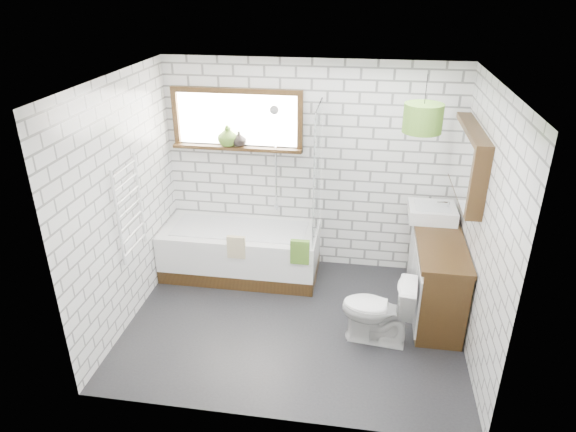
% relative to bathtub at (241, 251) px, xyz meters
% --- Properties ---
extents(floor, '(3.40, 2.60, 0.01)m').
position_rel_bathtub_xyz_m(floor, '(0.77, -0.90, -0.30)').
color(floor, black).
rests_on(floor, ground).
extents(ceiling, '(3.40, 2.60, 0.01)m').
position_rel_bathtub_xyz_m(ceiling, '(0.77, -0.90, 2.21)').
color(ceiling, white).
rests_on(ceiling, ground).
extents(wall_back, '(3.40, 0.01, 2.50)m').
position_rel_bathtub_xyz_m(wall_back, '(0.77, 0.41, 0.95)').
color(wall_back, white).
rests_on(wall_back, ground).
extents(wall_front, '(3.40, 0.01, 2.50)m').
position_rel_bathtub_xyz_m(wall_front, '(0.77, -2.20, 0.95)').
color(wall_front, white).
rests_on(wall_front, ground).
extents(wall_left, '(0.01, 2.60, 2.50)m').
position_rel_bathtub_xyz_m(wall_left, '(-0.93, -0.90, 0.95)').
color(wall_left, white).
rests_on(wall_left, ground).
extents(wall_right, '(0.01, 2.60, 2.50)m').
position_rel_bathtub_xyz_m(wall_right, '(2.48, -0.90, 0.95)').
color(wall_right, white).
rests_on(wall_right, ground).
extents(window, '(1.52, 0.16, 0.68)m').
position_rel_bathtub_xyz_m(window, '(-0.08, 0.36, 1.50)').
color(window, black).
rests_on(window, wall_back).
extents(towel_radiator, '(0.06, 0.52, 1.00)m').
position_rel_bathtub_xyz_m(towel_radiator, '(-0.89, -0.90, 0.90)').
color(towel_radiator, white).
rests_on(towel_radiator, wall_left).
extents(mirror_cabinet, '(0.16, 1.20, 0.70)m').
position_rel_bathtub_xyz_m(mirror_cabinet, '(2.39, -0.30, 1.35)').
color(mirror_cabinet, black).
rests_on(mirror_cabinet, wall_right).
extents(shower_riser, '(0.02, 0.02, 1.30)m').
position_rel_bathtub_xyz_m(shower_riser, '(0.37, 0.36, 1.05)').
color(shower_riser, silver).
rests_on(shower_riser, wall_back).
extents(bathtub, '(1.83, 0.81, 0.59)m').
position_rel_bathtub_xyz_m(bathtub, '(0.00, 0.00, 0.00)').
color(bathtub, white).
rests_on(bathtub, floor).
extents(shower_screen, '(0.02, 0.72, 1.50)m').
position_rel_bathtub_xyz_m(shower_screen, '(0.90, 0.00, 1.05)').
color(shower_screen, white).
rests_on(shower_screen, bathtub).
extents(towel_green, '(0.21, 0.06, 0.28)m').
position_rel_bathtub_xyz_m(towel_green, '(0.77, -0.40, 0.28)').
color(towel_green, '#466F21').
rests_on(towel_green, bathtub).
extents(towel_beige, '(0.20, 0.05, 0.26)m').
position_rel_bathtub_xyz_m(towel_beige, '(0.06, -0.40, 0.28)').
color(towel_beige, '#C0B485').
rests_on(towel_beige, bathtub).
extents(vanity, '(0.49, 1.51, 0.86)m').
position_rel_bathtub_xyz_m(vanity, '(2.23, -0.36, 0.13)').
color(vanity, black).
rests_on(vanity, floor).
extents(basin, '(0.51, 0.44, 0.15)m').
position_rel_bathtub_xyz_m(basin, '(2.17, 0.06, 0.64)').
color(basin, white).
rests_on(basin, vanity).
extents(tap, '(0.03, 0.03, 0.16)m').
position_rel_bathtub_xyz_m(tap, '(2.33, 0.06, 0.70)').
color(tap, silver).
rests_on(tap, vanity).
extents(toilet, '(0.47, 0.73, 0.71)m').
position_rel_bathtub_xyz_m(toilet, '(1.62, -1.04, 0.06)').
color(toilet, white).
rests_on(toilet, floor).
extents(vase_olive, '(0.25, 0.25, 0.24)m').
position_rel_bathtub_xyz_m(vase_olive, '(-0.19, 0.33, 1.30)').
color(vase_olive, '#4C7423').
rests_on(vase_olive, window).
extents(vase_dark, '(0.21, 0.21, 0.17)m').
position_rel_bathtub_xyz_m(vase_dark, '(-0.05, 0.33, 1.27)').
color(vase_dark, black).
rests_on(vase_dark, window).
extents(bottle, '(0.09, 0.09, 0.22)m').
position_rel_bathtub_xyz_m(bottle, '(-0.18, 0.33, 1.29)').
color(bottle, '#4C7423').
rests_on(bottle, window).
extents(pendant, '(0.37, 0.37, 0.27)m').
position_rel_bathtub_xyz_m(pendant, '(1.91, -0.41, 1.80)').
color(pendant, '#466F21').
rests_on(pendant, ceiling).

